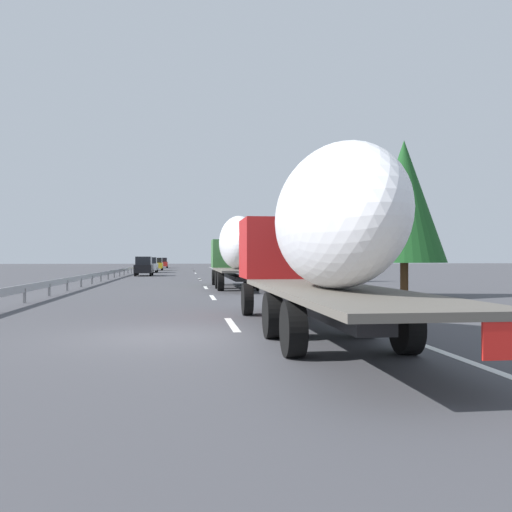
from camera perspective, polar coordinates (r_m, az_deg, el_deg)
ground_plane at (r=53.05m, az=-8.00°, el=-2.21°), size 260.00×260.00×0.00m
lane_stripe_0 at (r=15.18m, az=-2.53°, el=-7.16°), size 3.20×0.20×0.01m
lane_stripe_1 at (r=25.56m, az=-4.54°, el=-4.34°), size 3.20×0.20×0.01m
lane_stripe_2 at (r=34.11m, az=-5.27°, el=-3.31°), size 3.20×0.20×0.01m
lane_stripe_3 at (r=46.89m, az=-5.87°, el=-2.47°), size 3.20×0.20×0.01m
lane_stripe_4 at (r=48.10m, az=-5.91°, el=-2.41°), size 3.20×0.20×0.01m
lane_stripe_5 at (r=66.80m, az=-6.34°, el=-1.80°), size 3.20×0.20×0.01m
lane_stripe_6 at (r=78.11m, az=-6.50°, el=-1.57°), size 3.20×0.20×0.01m
lane_stripe_7 at (r=78.06m, az=-6.50°, el=-1.57°), size 3.20×0.20×0.01m
lane_stripe_8 at (r=91.80m, az=-6.64°, el=-1.37°), size 3.20×0.20×0.01m
lane_stripe_9 at (r=92.08m, az=-6.64°, el=-1.37°), size 3.20×0.20×0.01m
edge_line_right at (r=58.26m, az=-2.53°, el=-2.03°), size 110.00×0.20×0.01m
truck_lead at (r=32.98m, az=-2.07°, el=0.83°), size 12.29×2.55×4.29m
truck_trailing at (r=12.89m, az=6.45°, el=2.17°), size 14.02×2.55×4.17m
car_silver_hatch at (r=70.89m, az=-10.97°, el=-0.93°), size 4.66×1.74×1.94m
car_black_suv at (r=57.77m, az=-11.64°, el=-1.06°), size 4.42×1.76×2.00m
car_yellow_coupe at (r=83.78m, az=-10.33°, el=-0.83°), size 4.42×1.79×1.89m
car_red_compact at (r=103.28m, az=-9.74°, el=-0.71°), size 4.74×1.86×1.92m
road_sign at (r=47.61m, az=0.03°, el=0.37°), size 0.10×0.90×3.39m
tree_0 at (r=70.38m, az=1.93°, el=1.19°), size 2.76×2.76×5.78m
tree_1 at (r=59.90m, az=3.86°, el=1.86°), size 3.79×3.79×6.40m
tree_2 at (r=76.47m, az=1.53°, el=1.97°), size 3.73×3.73×7.66m
tree_3 at (r=68.64m, az=0.66°, el=1.66°), size 2.58×2.58×6.68m
tree_4 at (r=27.02m, az=15.23°, el=5.52°), size 3.95×3.95×7.47m
tree_5 at (r=42.55m, az=6.64°, el=2.15°), size 3.02×3.02×5.51m
guardrail_median at (r=56.41m, az=-14.08°, el=-1.50°), size 94.00×0.10×0.76m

